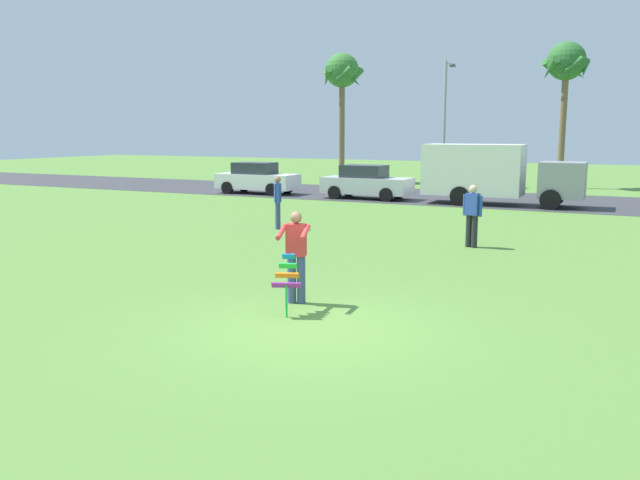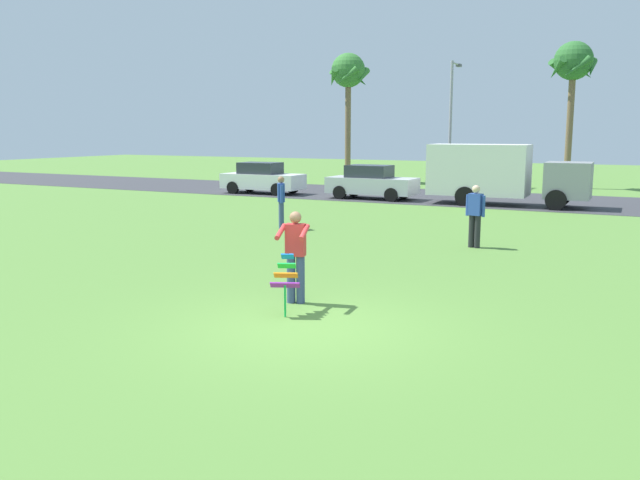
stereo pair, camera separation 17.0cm
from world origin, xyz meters
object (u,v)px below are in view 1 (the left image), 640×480
Objects in this scene: parked_car_silver at (366,183)px; person_walker_far at (278,201)px; person_kite_flyer at (296,253)px; parked_car_white at (257,179)px; kite_held at (287,277)px; parked_truck_grey_van at (493,173)px; palm_tree_right_near at (566,67)px; person_walker_near at (472,214)px; palm_tree_left_near at (342,76)px; streetlight_pole at (445,116)px.

parked_car_silver is 10.40m from person_walker_far.
person_kite_flyer is 0.41× the size of parked_car_silver.
parked_car_silver is at bearing 96.02° from person_walker_far.
parked_car_white is (-12.21, 18.51, -0.18)m from person_kite_flyer.
parked_truck_grey_van is at bearing 91.44° from kite_held.
palm_tree_right_near reaches higher than person_walker_near.
palm_tree_left_near is (-11.40, 9.32, 5.17)m from parked_truck_grey_van.
parked_truck_grey_van is at bearing -60.74° from streetlight_pole.
palm_tree_right_near is at bearing 54.57° from parked_car_silver.
parked_car_silver is 8.54m from streetlight_pole.
person_walker_near is (13.71, -11.02, 0.16)m from parked_car_white.
parked_truck_grey_van reaches higher than person_kite_flyer.
kite_held is 0.25× the size of parked_car_white.
parked_car_white is at bearing 122.85° from kite_held.
streetlight_pole is 4.05× the size of person_walker_near.
kite_held is 20.30m from parked_car_silver.
streetlight_pole is (-4.60, 26.27, 3.05)m from person_kite_flyer.
palm_tree_left_near is 13.05m from palm_tree_right_near.
parked_car_silver is 0.60× the size of streetlight_pole.
parked_truck_grey_van reaches higher than person_walker_far.
parked_car_silver is 12.28m from palm_tree_left_near.
parked_car_white is at bearing 141.20° from person_walker_near.
palm_tree_right_near is 7.08m from streetlight_pole.
palm_tree_right_near is 4.65× the size of person_walker_near.
streetlight_pole reaches higher than parked_car_silver.
person_walker_far is (-0.47, -18.09, -3.06)m from streetlight_pole.
palm_tree_right_near is at bearing 81.38° from parked_truck_grey_van.
parked_truck_grey_van is 11.42m from person_walker_far.
person_walker_near and person_walker_far have the same top height.
palm_tree_left_near reaches higher than kite_held.
person_kite_flyer is 22.18m from parked_car_white.
person_walker_far is (1.09, -10.34, 0.16)m from parked_car_silver.
person_kite_flyer is at bearing -80.07° from streetlight_pole.
streetlight_pole reaches higher than kite_held.
parked_truck_grey_van is 15.60m from palm_tree_left_near.
parked_car_white is at bearing -179.99° from parked_car_silver.
parked_truck_grey_van is 11.17m from person_walker_near.
person_walker_near is at bearing -5.91° from person_walker_far.
person_kite_flyer is 1.66× the size of kite_held.
palm_tree_right_near is (1.60, 10.54, 5.25)m from parked_truck_grey_van.
kite_held is 0.60× the size of person_walker_near.
streetlight_pole is 19.97m from person_walker_near.
person_walker_near is (1.50, 7.49, -0.02)m from person_kite_flyer.
kite_held is 0.15× the size of parked_truck_grey_van.
parked_car_silver is 2.44× the size of person_walker_near.
person_walker_far is (-5.29, 8.93, 0.25)m from kite_held.
person_walker_far is (-4.81, -10.34, -0.48)m from parked_truck_grey_van.
person_kite_flyer is at bearing 106.77° from kite_held.
parked_truck_grey_van is 0.85× the size of palm_tree_left_near.
parked_car_silver is (-6.16, 18.52, -0.18)m from person_kite_flyer.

